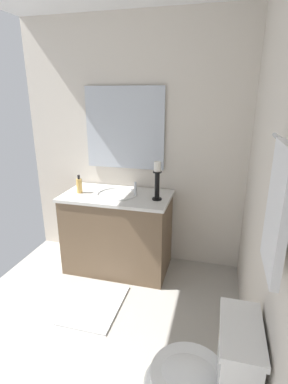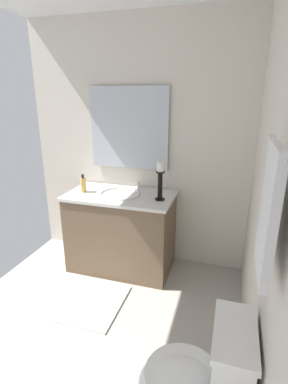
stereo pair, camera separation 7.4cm
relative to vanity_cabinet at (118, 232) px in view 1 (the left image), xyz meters
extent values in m
cube|color=#B2ADA3|center=(1.14, 0.08, -0.41)|extent=(2.92, 2.30, 0.02)
cube|color=silver|center=(1.14, 1.23, 0.82)|extent=(2.92, 0.04, 2.45)
cube|color=silver|center=(-0.32, 0.08, 0.82)|extent=(0.04, 2.30, 2.45)
cube|color=brown|center=(0.00, 0.00, -0.02)|extent=(0.55, 1.02, 0.78)
cube|color=silver|center=(0.00, 0.00, 0.39)|extent=(0.58, 1.05, 0.03)
sphere|color=black|center=(-0.10, -0.52, 0.02)|extent=(0.02, 0.02, 0.02)
sphere|color=black|center=(0.10, -0.52, 0.02)|extent=(0.02, 0.02, 0.02)
ellipsoid|color=white|center=(0.00, 0.00, 0.35)|extent=(0.38, 0.30, 0.11)
torus|color=white|center=(0.00, 0.00, 0.41)|extent=(0.40, 0.40, 0.02)
cylinder|color=silver|center=(0.00, 0.19, 0.47)|extent=(0.02, 0.02, 0.14)
cube|color=silver|center=(-0.28, 0.00, 1.00)|extent=(0.02, 0.81, 0.80)
cylinder|color=black|center=(0.04, 0.41, 0.41)|extent=(0.09, 0.09, 0.01)
cylinder|color=black|center=(0.04, 0.41, 0.53)|extent=(0.04, 0.04, 0.26)
cylinder|color=black|center=(0.04, 0.41, 0.67)|extent=(0.08, 0.08, 0.01)
cylinder|color=white|center=(0.04, 0.41, 0.72)|extent=(0.06, 0.06, 0.09)
cylinder|color=#E5B259|center=(0.04, -0.37, 0.47)|extent=(0.06, 0.06, 0.14)
cylinder|color=black|center=(0.04, -0.37, 0.56)|extent=(0.02, 0.02, 0.04)
cylinder|color=white|center=(1.42, 0.88, 0.00)|extent=(0.39, 0.39, 0.03)
cube|color=white|center=(1.42, 1.10, 0.16)|extent=(0.36, 0.17, 0.32)
cube|color=white|center=(1.42, 1.10, 0.33)|extent=(0.38, 0.19, 0.03)
cube|color=white|center=(1.51, 1.15, 0.95)|extent=(0.28, 0.03, 0.47)
cube|color=silver|center=(0.62, 0.00, -0.40)|extent=(0.60, 0.44, 0.02)
camera|label=1|loc=(2.54, 0.95, 1.33)|focal=27.46mm
camera|label=2|loc=(2.52, 1.02, 1.33)|focal=27.46mm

